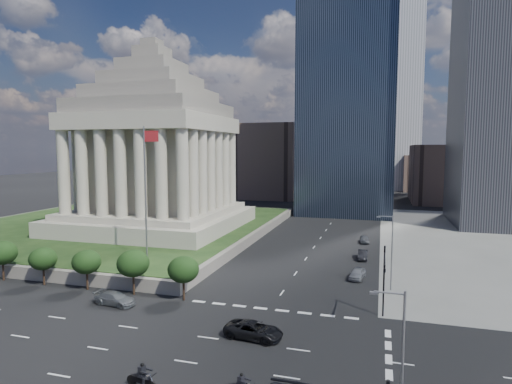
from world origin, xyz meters
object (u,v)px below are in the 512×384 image
at_px(war_memorial, 154,135).
at_px(traffic_signal_ne, 384,275).
at_px(flagpole, 146,185).
at_px(street_lamp_south, 400,360).
at_px(suv_grey, 115,299).
at_px(motorcycle_trail, 141,375).
at_px(parked_sedan_far, 364,239).
at_px(pickup_truck, 254,330).
at_px(parked_sedan_mid, 363,255).
at_px(parked_sedan_near, 357,274).
at_px(street_lamp_north, 391,248).

height_order(war_memorial, traffic_signal_ne, war_memorial).
bearing_deg(flagpole, war_memorial, 116.89).
relative_size(street_lamp_south, suv_grey, 1.90).
height_order(flagpole, motorcycle_trail, flagpole).
xyz_separation_m(war_memorial, flagpole, (12.17, -24.00, -8.29)).
xyz_separation_m(parked_sedan_far, motorcycle_trail, (-14.46, -58.47, 0.32)).
distance_m(flagpole, pickup_truck, 30.96).
distance_m(flagpole, parked_sedan_mid, 37.22).
distance_m(pickup_truck, parked_sedan_far, 48.29).
height_order(flagpole, parked_sedan_mid, flagpole).
height_order(suv_grey, parked_sedan_mid, suv_grey).
xyz_separation_m(war_memorial, suv_grey, (15.85, -37.81, -20.64)).
relative_size(war_memorial, pickup_truck, 6.72).
bearing_deg(parked_sedan_far, parked_sedan_near, -94.59).
distance_m(street_lamp_south, pickup_truck, 18.49).
bearing_deg(motorcycle_trail, street_lamp_north, 66.70).
xyz_separation_m(war_memorial, parked_sedan_far, (43.00, 5.72, -20.66)).
relative_size(flagpole, motorcycle_trail, 7.08).
height_order(traffic_signal_ne, parked_sedan_near, traffic_signal_ne).
xyz_separation_m(street_lamp_south, motorcycle_trail, (-18.79, 1.26, -4.61)).
distance_m(traffic_signal_ne, pickup_truck, 14.96).
distance_m(street_lamp_north, motorcycle_trail, 35.48).
bearing_deg(parked_sedan_near, war_memorial, 165.07).
height_order(parked_sedan_mid, parked_sedan_far, parked_sedan_mid).
bearing_deg(traffic_signal_ne, street_lamp_north, 85.81).
xyz_separation_m(street_lamp_north, pickup_truck, (-13.00, -18.78, -4.86)).
bearing_deg(flagpole, street_lamp_south, -40.47).
bearing_deg(pickup_truck, traffic_signal_ne, -52.17).
xyz_separation_m(traffic_signal_ne, suv_grey, (-30.65, -3.51, -4.49)).
distance_m(traffic_signal_ne, suv_grey, 31.18).
height_order(flagpole, parked_sedan_near, flagpole).
xyz_separation_m(suv_grey, parked_sedan_far, (27.15, 43.54, -0.03)).
height_order(war_memorial, motorcycle_trail, war_memorial).
height_order(flagpole, parked_sedan_far, flagpole).
relative_size(traffic_signal_ne, pickup_truck, 1.38).
height_order(parked_sedan_near, motorcycle_trail, motorcycle_trail).
distance_m(war_memorial, traffic_signal_ne, 60.00).
distance_m(street_lamp_south, motorcycle_trail, 19.38).
relative_size(street_lamp_south, parked_sedan_far, 2.31).
bearing_deg(war_memorial, street_lamp_north, -25.92).
distance_m(war_memorial, flagpole, 28.16).
distance_m(street_lamp_south, parked_sedan_near, 35.53).
xyz_separation_m(street_lamp_south, street_lamp_north, (0.00, 31.00, 0.00)).
bearing_deg(street_lamp_south, traffic_signal_ne, 92.41).
bearing_deg(suv_grey, parked_sedan_far, -25.56).
height_order(street_lamp_south, motorcycle_trail, street_lamp_south).
xyz_separation_m(traffic_signal_ne, pickup_truck, (-12.17, -7.48, -4.44)).
bearing_deg(parked_sedan_mid, flagpole, -153.35).
xyz_separation_m(parked_sedan_mid, motorcycle_trail, (-14.69, -45.09, 0.32)).
xyz_separation_m(traffic_signal_ne, parked_sedan_mid, (-3.26, 26.66, -4.51)).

